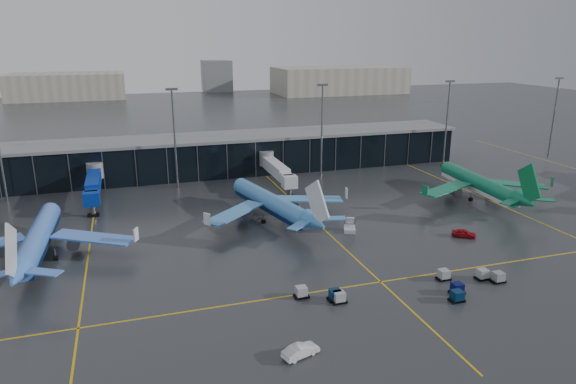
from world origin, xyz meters
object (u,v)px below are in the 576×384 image
object	(u,v)px
airliner_aer_lingus	(479,174)
service_van_red	(464,233)
airliner_klm_near	(270,192)
mobile_airstair	(350,228)
airliner_arkefly	(36,225)
service_van_white	(301,351)
baggage_carts	(416,287)

from	to	relation	value
airliner_aer_lingus	service_van_red	bearing A→B (deg)	-127.00
airliner_klm_near	mobile_airstair	world-z (taller)	airliner_klm_near
airliner_klm_near	airliner_arkefly	bearing A→B (deg)	176.20
service_van_red	service_van_white	bearing A→B (deg)	159.55
airliner_aer_lingus	service_van_red	world-z (taller)	airliner_aer_lingus
airliner_arkefly	service_van_white	world-z (taller)	airliner_arkefly
service_van_red	service_van_white	xyz separation A→B (m)	(-43.18, -27.45, 0.01)
service_van_white	baggage_carts	bearing A→B (deg)	-82.54
service_van_red	service_van_white	size ratio (longest dim) A/B	0.96
service_van_red	mobile_airstair	bearing A→B (deg)	101.31
airliner_klm_near	baggage_carts	world-z (taller)	airliner_klm_near
service_van_white	airliner_klm_near	bearing A→B (deg)	-29.14
airliner_aer_lingus	mobile_airstair	xyz separation A→B (m)	(-38.58, -11.23, -5.27)
airliner_klm_near	baggage_carts	size ratio (longest dim) A/B	1.17
airliner_arkefly	service_van_red	distance (m)	78.90
airliner_klm_near	baggage_carts	xyz separation A→B (m)	(12.24, -38.76, -5.27)
airliner_arkefly	airliner_klm_near	bearing A→B (deg)	11.30
airliner_klm_near	service_van_white	world-z (taller)	airliner_klm_near
service_van_red	service_van_white	world-z (taller)	service_van_white
service_van_white	airliner_arkefly	bearing A→B (deg)	21.72
airliner_klm_near	mobile_airstair	bearing A→B (deg)	-55.81
airliner_klm_near	mobile_airstair	distance (m)	18.64
airliner_arkefly	baggage_carts	xyz separation A→B (m)	(56.50, -31.35, -5.29)
airliner_klm_near	airliner_aer_lingus	world-z (taller)	airliner_aer_lingus
airliner_aer_lingus	service_van_red	distance (m)	28.46
mobile_airstair	service_van_white	size ratio (longest dim) A/B	0.79
airliner_klm_near	service_van_red	xyz separation A→B (m)	(33.15, -21.74, -5.25)
mobile_airstair	service_van_white	distance (m)	43.77
baggage_carts	service_van_red	size ratio (longest dim) A/B	7.34
airliner_arkefly	airliner_klm_near	distance (m)	44.88
baggage_carts	airliner_klm_near	bearing A→B (deg)	107.52
mobile_airstair	airliner_klm_near	bearing A→B (deg)	159.98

